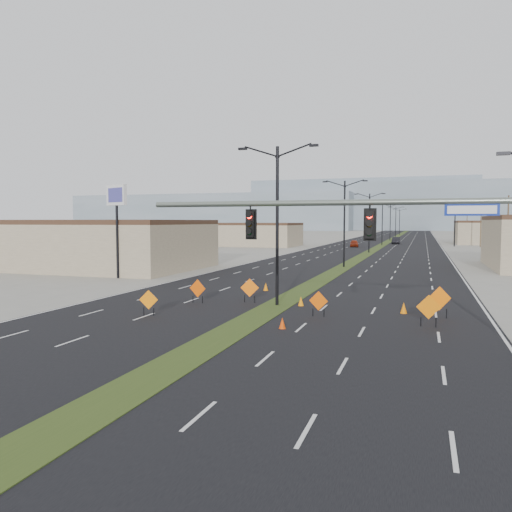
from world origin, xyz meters
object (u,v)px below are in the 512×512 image
(car_far, at_px, (368,238))
(pole_sign_west, at_px, (117,203))
(pole_sign_east_far, at_px, (455,208))
(construction_sign_2, at_px, (250,289))
(construction_sign_3, at_px, (318,302))
(cone_1, at_px, (301,301))
(construction_sign_1, at_px, (198,289))
(cone_2, at_px, (404,308))
(streetlight_1, at_px, (344,221))
(construction_sign_0, at_px, (149,301))
(streetlight_3, at_px, (382,221))
(cone_3, at_px, (266,287))
(car_left, at_px, (354,243))
(streetlight_5, at_px, (396,221))
(streetlight_4, at_px, (390,221))
(cone_0, at_px, (282,323))
(signal_mast, at_px, (419,236))
(streetlight_6, at_px, (400,221))
(car_mid, at_px, (396,240))
(streetlight_0, at_px, (277,220))
(streetlight_2, at_px, (369,221))
(construction_sign_4, at_px, (429,308))
(construction_sign_5, at_px, (439,299))

(car_far, relative_size, pole_sign_west, 0.52)
(pole_sign_west, bearing_deg, pole_sign_east_far, 88.52)
(construction_sign_2, xyz_separation_m, construction_sign_3, (5.23, -3.26, -0.10))
(cone_1, relative_size, pole_sign_east_far, 0.06)
(construction_sign_1, height_order, cone_2, construction_sign_1)
(streetlight_1, bearing_deg, construction_sign_0, -100.12)
(streetlight_3, relative_size, cone_3, 15.66)
(car_far, xyz_separation_m, construction_sign_1, (0.93, -113.08, 0.26))
(car_left, bearing_deg, streetlight_5, 78.10)
(cone_2, distance_m, pole_sign_west, 28.92)
(streetlight_1, relative_size, car_far, 2.20)
(car_far, height_order, construction_sign_3, construction_sign_3)
(streetlight_4, distance_m, construction_sign_3, 114.94)
(streetlight_1, xyz_separation_m, construction_sign_2, (-2.00, -27.54, -4.48))
(construction_sign_0, xyz_separation_m, cone_0, (8.15, -1.00, -0.56))
(signal_mast, distance_m, construction_sign_0, 15.72)
(streetlight_6, height_order, car_mid, streetlight_6)
(signal_mast, bearing_deg, streetlight_0, 130.54)
(construction_sign_3, bearing_deg, streetlight_3, 98.65)
(construction_sign_2, bearing_deg, signal_mast, -59.60)
(pole_sign_east_far, bearing_deg, pole_sign_west, -127.16)
(streetlight_6, xyz_separation_m, pole_sign_east_far, (15.01, -84.43, 2.70))
(cone_1, bearing_deg, car_left, 94.90)
(construction_sign_1, height_order, cone_0, construction_sign_1)
(streetlight_1, distance_m, pole_sign_east_far, 57.62)
(cone_0, bearing_deg, car_far, 93.99)
(streetlight_2, relative_size, car_far, 2.20)
(signal_mast, height_order, car_far, signal_mast)
(streetlight_0, xyz_separation_m, construction_sign_0, (-5.98, -5.53, -4.57))
(car_left, xyz_separation_m, construction_sign_3, (8.12, -77.43, 0.12))
(streetlight_0, height_order, cone_1, streetlight_0)
(car_mid, bearing_deg, streetlight_5, 93.64)
(cone_3, distance_m, pole_sign_east_far, 79.76)
(streetlight_4, height_order, pole_sign_west, streetlight_4)
(cone_1, distance_m, pole_sign_west, 23.14)
(pole_sign_west, bearing_deg, car_far, 106.08)
(cone_3, bearing_deg, cone_0, -69.08)
(streetlight_5, bearing_deg, streetlight_0, -90.00)
(streetlight_6, distance_m, pole_sign_east_far, 85.80)
(streetlight_5, relative_size, construction_sign_1, 6.40)
(streetlight_6, bearing_deg, construction_sign_0, -91.98)
(streetlight_3, xyz_separation_m, car_mid, (2.64, 7.71, -4.61))
(streetlight_6, bearing_deg, streetlight_5, -90.00)
(car_far, xyz_separation_m, construction_sign_2, (4.11, -111.88, 0.28))
(cone_2, xyz_separation_m, pole_sign_west, (-26.19, 10.24, 6.74))
(streetlight_4, bearing_deg, cone_0, -88.95)
(construction_sign_4, xyz_separation_m, cone_2, (-1.32, 3.44, -0.64))
(construction_sign_1, xyz_separation_m, pole_sign_west, (-13.27, 10.67, 6.16))
(signal_mast, height_order, construction_sign_5, signal_mast)
(streetlight_5, height_order, construction_sign_3, streetlight_5)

